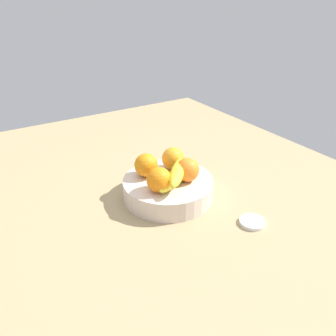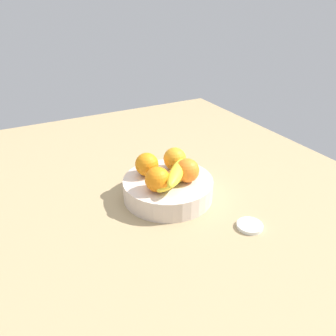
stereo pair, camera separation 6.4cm
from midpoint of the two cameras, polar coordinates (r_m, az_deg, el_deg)
The scene contains 8 objects.
ground_plane at distance 104.85cm, azimuth 1.81°, elevation -6.53°, with size 180.00×140.00×3.00cm, color #A08860.
fruit_bowl at distance 104.95cm, azimuth 1.76°, elevation -3.47°, with size 27.90×27.90×6.29cm, color beige.
orange_front_left at distance 104.20cm, azimuth -1.85°, elevation 0.58°, with size 7.34×7.34×7.34cm, color orange.
orange_front_right at distance 96.00cm, azimuth 0.11°, elevation -1.97°, with size 7.34×7.34×7.34cm, color orange.
orange_center at distance 101.08cm, azimuth 5.10°, elevation -0.45°, with size 7.34×7.34×7.34cm, color orange.
orange_back_left at distance 107.82cm, azimuth 2.87°, elevation 1.55°, with size 7.34×7.34×7.34cm, color orange.
banana_bunch at distance 99.16cm, azimuth 3.10°, elevation -1.35°, with size 15.25×16.87×6.20cm.
jar_lid at distance 97.06cm, azimuth 15.59°, elevation -9.47°, with size 7.17×7.17×1.06cm, color white.
Camera 2 is at (-76.33, 40.49, 57.97)cm, focal length 35.92 mm.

